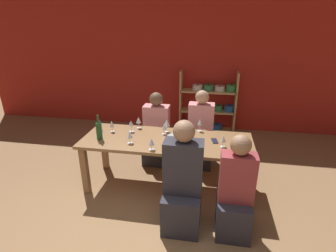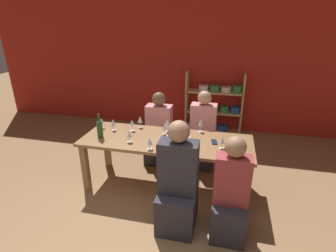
% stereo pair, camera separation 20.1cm
% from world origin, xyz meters
% --- Properties ---
extents(wall_back_red, '(8.80, 0.06, 2.70)m').
position_xyz_m(wall_back_red, '(0.00, 3.83, 1.35)').
color(wall_back_red, red).
rests_on(wall_back_red, ground_plane).
extents(shelf_unit, '(1.15, 0.30, 1.25)m').
position_xyz_m(shelf_unit, '(0.64, 3.63, 0.52)').
color(shelf_unit, tan).
rests_on(shelf_unit, ground_plane).
extents(dining_table, '(2.24, 0.82, 0.72)m').
position_xyz_m(dining_table, '(0.14, 1.49, 0.63)').
color(dining_table, olive).
rests_on(dining_table, ground_plane).
extents(mixing_bowl, '(0.32, 0.32, 0.11)m').
position_xyz_m(mixing_bowl, '(0.32, 1.34, 0.78)').
color(mixing_bowl, '#B7BABC').
rests_on(mixing_bowl, dining_table).
extents(wine_bottle_green, '(0.08, 0.08, 0.33)m').
position_xyz_m(wine_bottle_green, '(-0.74, 1.34, 0.86)').
color(wine_bottle_green, '#1E4C23').
rests_on(wine_bottle_green, dining_table).
extents(wine_glass_empty_a, '(0.07, 0.07, 0.17)m').
position_xyz_m(wine_glass_empty_a, '(-0.33, 1.80, 0.84)').
color(wine_glass_empty_a, white).
rests_on(wine_glass_empty_a, dining_table).
extents(wine_glass_red_a, '(0.07, 0.07, 0.17)m').
position_xyz_m(wine_glass_red_a, '(-0.40, 1.66, 0.84)').
color(wine_glass_red_a, white).
rests_on(wine_glass_red_a, dining_table).
extents(wine_glass_white_a, '(0.06, 0.06, 0.19)m').
position_xyz_m(wine_glass_white_a, '(0.55, 1.84, 0.85)').
color(wine_glass_white_a, white).
rests_on(wine_glass_white_a, dining_table).
extents(wine_glass_red_b, '(0.07, 0.07, 0.16)m').
position_xyz_m(wine_glass_red_b, '(0.86, 1.39, 0.83)').
color(wine_glass_red_b, white).
rests_on(wine_glass_red_b, dining_table).
extents(wine_glass_red_c, '(0.07, 0.07, 0.15)m').
position_xyz_m(wine_glass_red_c, '(0.01, 1.16, 0.82)').
color(wine_glass_red_c, white).
rests_on(wine_glass_red_c, dining_table).
extents(wine_glass_red_d, '(0.08, 0.08, 0.15)m').
position_xyz_m(wine_glass_red_d, '(-0.87, 1.65, 0.83)').
color(wine_glass_red_d, white).
rests_on(wine_glass_red_d, dining_table).
extents(wine_glass_white_b, '(0.06, 0.06, 0.16)m').
position_xyz_m(wine_glass_white_b, '(0.07, 1.65, 0.83)').
color(wine_glass_white_b, white).
rests_on(wine_glass_white_b, dining_table).
extents(wine_glass_red_e, '(0.08, 0.08, 0.19)m').
position_xyz_m(wine_glass_red_e, '(0.09, 1.73, 0.86)').
color(wine_glass_red_e, white).
rests_on(wine_glass_red_e, dining_table).
extents(wine_glass_empty_b, '(0.08, 0.08, 0.16)m').
position_xyz_m(wine_glass_empty_b, '(-0.31, 1.29, 0.83)').
color(wine_glass_empty_b, white).
rests_on(wine_glass_empty_b, dining_table).
extents(wine_glass_white_c, '(0.06, 0.06, 0.17)m').
position_xyz_m(wine_glass_white_c, '(-0.67, 1.61, 0.84)').
color(wine_glass_white_c, white).
rests_on(wine_glass_white_c, dining_table).
extents(cell_phone, '(0.10, 0.16, 0.01)m').
position_xyz_m(cell_phone, '(0.76, 1.53, 0.73)').
color(cell_phone, '#1E2338').
rests_on(cell_phone, dining_table).
extents(person_near_a, '(0.41, 0.51, 1.27)m').
position_xyz_m(person_near_a, '(0.44, 0.77, 0.47)').
color(person_near_a, '#2D2D38').
rests_on(person_near_a, ground_plane).
extents(person_far_a, '(0.39, 0.48, 1.22)m').
position_xyz_m(person_far_a, '(0.55, 2.19, 0.45)').
color(person_far_a, '#2D2D38').
rests_on(person_far_a, ground_plane).
extents(person_near_b, '(0.36, 0.45, 1.16)m').
position_xyz_m(person_near_b, '(0.99, 0.76, 0.43)').
color(person_near_b, '#2D2D38').
rests_on(person_near_b, ground_plane).
extents(person_far_b, '(0.40, 0.50, 1.16)m').
position_xyz_m(person_far_b, '(-0.15, 2.18, 0.43)').
color(person_far_b, '#2D2D38').
rests_on(person_far_b, ground_plane).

